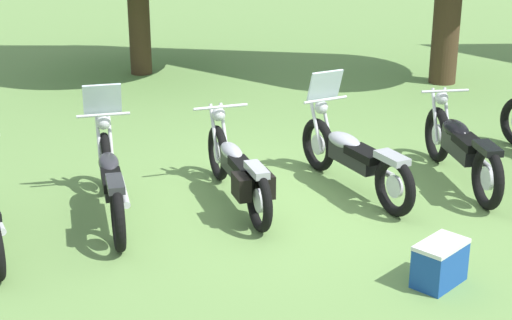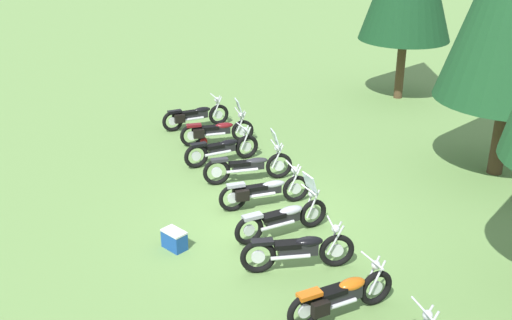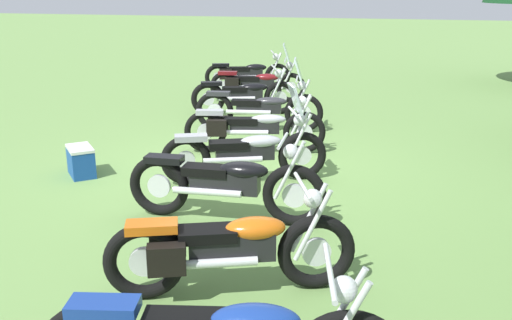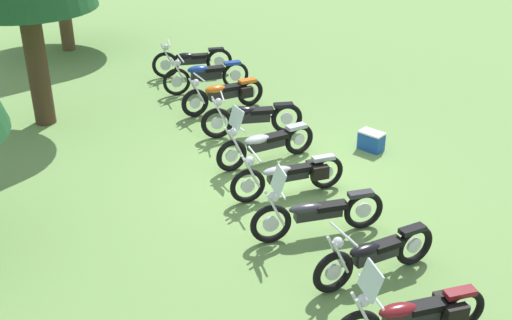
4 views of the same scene
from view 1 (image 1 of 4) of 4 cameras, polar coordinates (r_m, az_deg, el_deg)
The scene contains 6 objects.
ground_plane at distance 9.62m, azimuth 3.08°, elevation -2.75°, with size 80.00×80.00×0.00m, color #6B934C.
motorcycle_3 at distance 9.11m, azimuth -10.20°, elevation -1.29°, with size 0.67×2.39×1.37m.
motorcycle_4 at distance 9.30m, azimuth -1.24°, elevation -0.70°, with size 0.87×2.27×1.00m.
motorcycle_5 at distance 9.77m, azimuth 6.85°, elevation 0.34°, with size 1.05×2.18×1.35m.
motorcycle_6 at distance 10.26m, azimuth 14.26°, elevation 0.87°, with size 0.63×2.35×1.02m.
picnic_cooler at distance 7.83m, azimuth 12.84°, elevation -7.10°, with size 0.61×0.60×0.43m.
Camera 1 is at (-1.26, -8.78, 3.72)m, focal length 56.71 mm.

